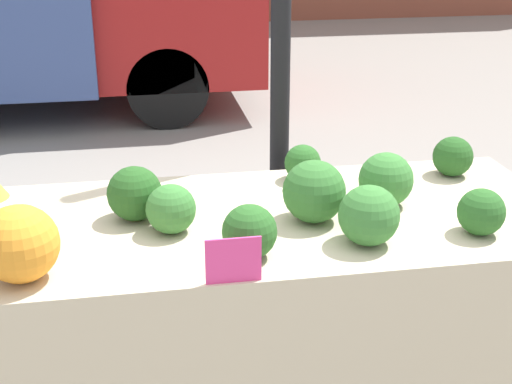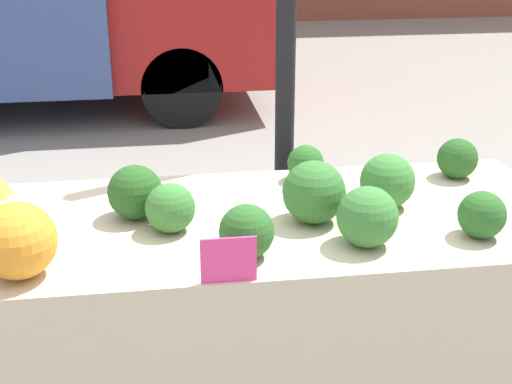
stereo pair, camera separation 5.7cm
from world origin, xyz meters
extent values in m
cylinder|color=black|center=(0.19, 0.57, 1.17)|extent=(0.07, 0.07, 2.35)
cylinder|color=black|center=(-0.05, 3.79, 0.33)|extent=(0.65, 0.22, 0.65)
cylinder|color=black|center=(-0.05, 5.64, 0.33)|extent=(0.65, 0.22, 0.65)
cube|color=beige|center=(0.00, 0.00, 0.83)|extent=(1.84, 0.76, 0.03)
cube|color=beige|center=(0.00, -0.37, 0.59)|extent=(1.84, 0.01, 0.47)
cylinder|color=black|center=(0.86, 0.32, 0.41)|extent=(0.05, 0.05, 0.82)
sphere|color=orange|center=(-0.62, -0.26, 0.94)|extent=(0.19, 0.19, 0.19)
sphere|color=#23511E|center=(-0.34, 0.05, 0.93)|extent=(0.16, 0.16, 0.16)
sphere|color=#285B23|center=(0.59, -0.21, 0.91)|extent=(0.13, 0.13, 0.13)
sphere|color=#23511E|center=(0.71, 0.23, 0.92)|extent=(0.13, 0.13, 0.13)
sphere|color=#387533|center=(0.40, 0.02, 0.93)|extent=(0.16, 0.16, 0.16)
sphere|color=#285B23|center=(0.20, 0.27, 0.91)|extent=(0.12, 0.12, 0.12)
sphere|color=#387533|center=(-0.25, -0.06, 0.92)|extent=(0.14, 0.14, 0.14)
sphere|color=#285B23|center=(-0.06, -0.24, 0.92)|extent=(0.14, 0.14, 0.14)
sphere|color=#336B2D|center=(0.16, -0.05, 0.94)|extent=(0.18, 0.18, 0.18)
sphere|color=#387533|center=(0.26, -0.22, 0.93)|extent=(0.16, 0.16, 0.16)
cube|color=#E53D84|center=(-0.12, -0.37, 0.91)|extent=(0.14, 0.01, 0.12)
camera|label=1|loc=(-0.33, -1.86, 1.70)|focal=50.00mm
camera|label=2|loc=(-0.27, -1.87, 1.70)|focal=50.00mm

